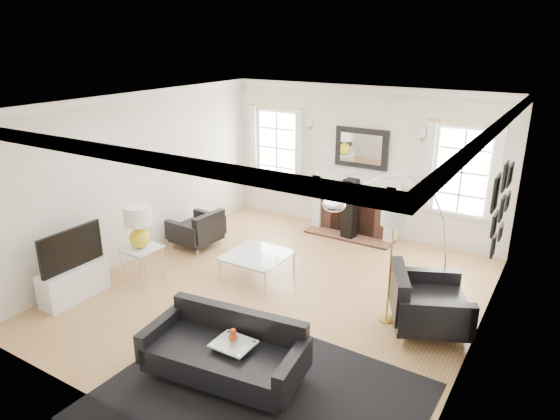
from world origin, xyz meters
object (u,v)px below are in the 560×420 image
Objects in this scene: fireplace at (355,207)px; gourd_lamp at (138,224)px; coffee_table at (257,256)px; sofa at (227,352)px; armchair_left at (198,230)px; arc_floor_lamp at (392,239)px; armchair_right at (424,304)px.

fireplace is 4.13m from gourd_lamp.
gourd_lamp is at bearing -118.91° from fireplace.
sofa is at bearing -64.11° from coffee_table.
arc_floor_lamp reaches higher than armchair_left.
arc_floor_lamp is at bearing -57.98° from fireplace.
fireplace is 1.93× the size of armchair_left.
gourd_lamp reaches higher than coffee_table.
sofa is 2.42m from coffee_table.
coffee_table is 1.38× the size of gourd_lamp.
sofa is 3.77m from armchair_left.
coffee_table is (1.61, -0.48, 0.06)m from armchair_left.
gourd_lamp is at bearing -163.69° from arc_floor_lamp.
gourd_lamp is 3.73m from arc_floor_lamp.
armchair_right is 0.64× the size of arc_floor_lamp.
armchair_right is at bearing -8.02° from armchair_left.
armchair_left is at bearing -135.79° from fireplace.
sofa is 2.13× the size of armchair_left.
armchair_left is at bearing 95.91° from gourd_lamp.
sofa is at bearing -44.91° from armchair_left.
armchair_right is at bearing -51.53° from fireplace.
coffee_table is 1.88m from gourd_lamp.
fireplace is 3.00m from armchair_left.
coffee_table is 2.25m from arc_floor_lamp.
arc_floor_lamp reaches higher than sofa.
arc_floor_lamp reaches higher than armchair_right.
fireplace is at bearing 128.47° from armchair_right.
sofa is at bearing -24.59° from gourd_lamp.
coffee_table is at bearing -179.46° from arc_floor_lamp.
sofa is 2.03× the size of coffee_table.
gourd_lamp is (0.16, -1.51, 0.65)m from armchair_left.
arc_floor_lamp reaches higher than coffee_table.
fireplace reaches higher than armchair_left.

